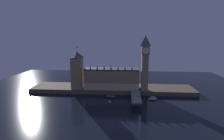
% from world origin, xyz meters
% --- Properties ---
extents(ground_plane, '(400.00, 400.00, 0.00)m').
position_xyz_m(ground_plane, '(0.00, 0.00, 0.00)').
color(ground_plane, black).
extents(embankment, '(220.00, 42.00, 5.46)m').
position_xyz_m(embankment, '(0.00, 39.00, 2.73)').
color(embankment, brown).
rests_on(embankment, ground_plane).
extents(parliament_hall, '(71.11, 22.47, 32.29)m').
position_xyz_m(parliament_hall, '(-0.29, 31.54, 18.88)').
color(parliament_hall, '#8E7A56').
rests_on(parliament_hall, embankment).
extents(clock_tower, '(10.24, 10.35, 71.20)m').
position_xyz_m(clock_tower, '(42.73, 25.63, 43.13)').
color(clock_tower, '#8E7A56').
rests_on(clock_tower, embankment).
extents(victoria_tower, '(14.33, 14.33, 55.26)m').
position_xyz_m(victoria_tower, '(-46.20, 28.52, 30.22)').
color(victoria_tower, '#8E7A56').
rests_on(victoria_tower, embankment).
extents(bridge, '(10.89, 46.00, 6.58)m').
position_xyz_m(bridge, '(30.44, -5.00, 4.34)').
color(bridge, slate).
rests_on(bridge, ground_plane).
extents(car_northbound_lead, '(1.91, 4.28, 1.59)m').
position_xyz_m(car_northbound_lead, '(28.04, 2.12, 7.32)').
color(car_northbound_lead, yellow).
rests_on(car_northbound_lead, bridge).
extents(car_southbound_lead, '(1.90, 4.29, 1.31)m').
position_xyz_m(car_southbound_lead, '(32.83, -8.98, 7.19)').
color(car_southbound_lead, silver).
rests_on(car_southbound_lead, bridge).
extents(pedestrian_near_rail, '(0.38, 0.38, 1.63)m').
position_xyz_m(pedestrian_near_rail, '(25.65, -12.85, 7.43)').
color(pedestrian_near_rail, black).
rests_on(pedestrian_near_rail, bridge).
extents(pedestrian_far_rail, '(0.38, 0.38, 1.65)m').
position_xyz_m(pedestrian_far_rail, '(25.65, 3.25, 7.45)').
color(pedestrian_far_rail, black).
rests_on(pedestrian_far_rail, bridge).
extents(street_lamp_near, '(1.34, 0.60, 6.99)m').
position_xyz_m(street_lamp_near, '(25.25, -19.72, 10.95)').
color(street_lamp_near, '#2D3333').
rests_on(street_lamp_near, bridge).
extents(street_lamp_mid, '(1.34, 0.60, 6.39)m').
position_xyz_m(street_lamp_mid, '(35.63, -5.00, 10.57)').
color(street_lamp_mid, '#2D3333').
rests_on(street_lamp_mid, bridge).
extents(street_lamp_far, '(1.34, 0.60, 6.16)m').
position_xyz_m(street_lamp_far, '(25.25, 9.72, 10.43)').
color(street_lamp_far, '#2D3333').
rests_on(street_lamp_far, bridge).
extents(boat_upstream, '(11.83, 6.32, 4.30)m').
position_xyz_m(boat_upstream, '(0.53, 6.74, 1.57)').
color(boat_upstream, '#28282D').
rests_on(boat_upstream, ground_plane).
extents(boat_downstream, '(11.34, 5.42, 3.37)m').
position_xyz_m(boat_downstream, '(51.01, 3.88, 1.23)').
color(boat_downstream, white).
rests_on(boat_downstream, ground_plane).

